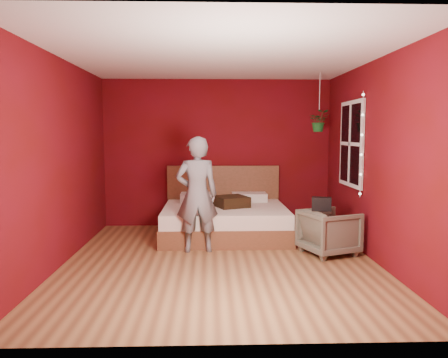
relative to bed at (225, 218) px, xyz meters
The scene contains 10 objects.
floor 1.49m from the bed, 94.15° to the right, with size 4.50×4.50×0.00m, color #98693D.
room_walls 2.02m from the bed, 94.15° to the right, with size 4.04×4.54×2.62m.
window 2.29m from the bed, 16.62° to the right, with size 0.05×0.97×1.27m.
fairy_lights 2.45m from the bed, 30.49° to the right, with size 0.04×0.04×1.45m.
bed is the anchor object (origin of this frame).
person 1.17m from the bed, 113.68° to the right, with size 0.59×0.39×1.61m, color slate.
armchair 1.81m from the bed, 39.65° to the right, with size 0.66×0.68×0.62m, color #6A6654.
handbag 1.80m from the bed, 43.56° to the right, with size 0.26×0.13×0.18m, color black.
throw_pillow 0.34m from the bed, 50.86° to the right, with size 0.47×0.47×0.17m, color #2F1E0F.
hanging_plant 2.17m from the bed, ahead, with size 0.35×0.31×0.92m.
Camera 1 is at (-0.14, -5.52, 1.66)m, focal length 35.00 mm.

